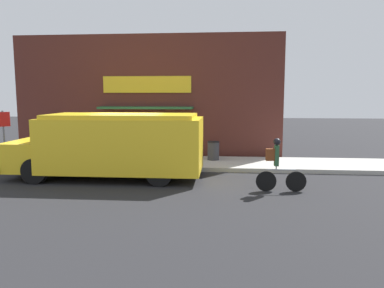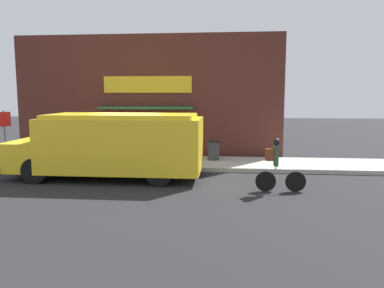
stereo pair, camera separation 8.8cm
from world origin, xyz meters
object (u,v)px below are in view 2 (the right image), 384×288
object	(u,v)px
cyclist	(277,165)
stop_sign_post	(4,128)
trash_bin	(214,151)
school_bus	(113,144)

from	to	relation	value
cyclist	stop_sign_post	bearing A→B (deg)	160.36
trash_bin	school_bus	bearing A→B (deg)	-137.23
stop_sign_post	trash_bin	distance (m)	8.78
school_bus	trash_bin	bearing A→B (deg)	42.42
stop_sign_post	trash_bin	xyz separation A→B (m)	(8.63, 1.23, -1.02)
school_bus	stop_sign_post	world-z (taller)	stop_sign_post
school_bus	cyclist	world-z (taller)	school_bus
cyclist	trash_bin	world-z (taller)	cyclist
school_bus	trash_bin	xyz separation A→B (m)	(3.40, 3.14, -0.64)
cyclist	school_bus	bearing A→B (deg)	163.50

